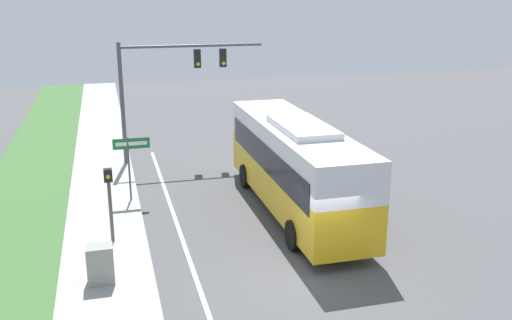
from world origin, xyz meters
The scene contains 8 objects.
ground_plane centered at (0.00, 0.00, 0.00)m, with size 80.00×80.00×0.00m, color #4C4C4F.
sidewalk centered at (-6.20, 0.00, 0.06)m, with size 2.80×80.00×0.12m.
lane_divider_near centered at (-3.60, 0.00, 0.00)m, with size 0.14×30.00×0.01m.
bus centered at (1.04, 4.91, 2.03)m, with size 2.58×10.69×3.72m.
signal_gantry centered at (-2.81, 13.03, 4.38)m, with size 7.10×0.41×6.04m.
pedestrian_signal centered at (-5.95, 3.61, 1.87)m, with size 0.28×0.34×2.70m.
street_sign centered at (-5.03, 7.60, 1.98)m, with size 1.46×0.08×2.76m.
utility_cabinet centered at (-6.34, 0.71, 0.70)m, with size 0.76×0.57×1.16m.
Camera 1 is at (-5.88, -15.00, 8.31)m, focal length 40.00 mm.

